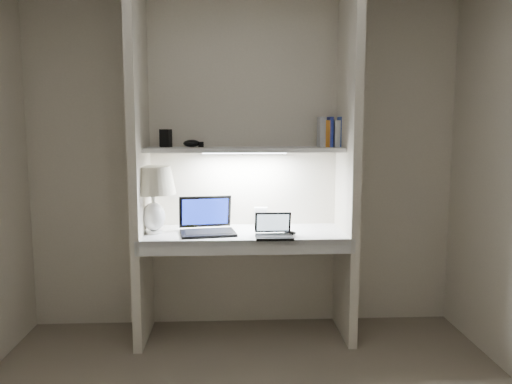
{
  "coord_description": "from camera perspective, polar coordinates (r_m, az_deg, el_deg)",
  "views": [
    {
      "loc": [
        -0.09,
        -2.26,
        1.51
      ],
      "look_at": [
        0.07,
        1.05,
        1.08
      ],
      "focal_mm": 35.0,
      "sensor_mm": 36.0,
      "label": 1
    }
  ],
  "objects": [
    {
      "name": "speaker",
      "position": [
        3.77,
        0.57,
        -2.81
      ],
      "size": [
        0.1,
        0.08,
        0.14
      ],
      "primitive_type": "cube",
      "rotation": [
        0.0,
        0.0,
        -0.07
      ],
      "color": "silver",
      "rests_on": "desk"
    },
    {
      "name": "book_row",
      "position": [
        3.72,
        8.7,
        6.71
      ],
      "size": [
        0.21,
        0.15,
        0.22
      ],
      "color": "silver",
      "rests_on": "shelf"
    },
    {
      "name": "alcove_panel_left",
      "position": [
        3.55,
        -13.17,
        3.04
      ],
      "size": [
        0.06,
        0.55,
        2.5
      ],
      "primitive_type": "cube",
      "color": "beige",
      "rests_on": "floor"
    },
    {
      "name": "shelf_gadget",
      "position": [
        3.64,
        -7.36,
        5.53
      ],
      "size": [
        0.15,
        0.13,
        0.05
      ],
      "primitive_type": "ellipsoid",
      "rotation": [
        0.0,
        0.0,
        0.4
      ],
      "color": "black",
      "rests_on": "shelf"
    },
    {
      "name": "shelf",
      "position": [
        3.58,
        -1.33,
        4.88
      ],
      "size": [
        1.4,
        0.36,
        0.03
      ],
      "primitive_type": "cube",
      "color": "silver",
      "rests_on": "back_wall"
    },
    {
      "name": "strip_light",
      "position": [
        3.58,
        -1.33,
        4.52
      ],
      "size": [
        0.6,
        0.04,
        0.02
      ],
      "primitive_type": "cube",
      "color": "white",
      "rests_on": "shelf"
    },
    {
      "name": "cable_coil",
      "position": [
        3.68,
        1.78,
        -4.05
      ],
      "size": [
        0.11,
        0.11,
        0.01
      ],
      "primitive_type": "torus",
      "rotation": [
        0.0,
        0.0,
        -0.06
      ],
      "color": "black",
      "rests_on": "desk"
    },
    {
      "name": "mouse",
      "position": [
        3.44,
        3.91,
        -4.73
      ],
      "size": [
        0.09,
        0.07,
        0.03
      ],
      "primitive_type": "ellipsoid",
      "rotation": [
        0.0,
        0.0,
        0.13
      ],
      "color": "black",
      "rests_on": "desk"
    },
    {
      "name": "back_wall",
      "position": [
        3.77,
        -1.4,
        3.48
      ],
      "size": [
        3.2,
        0.01,
        2.5
      ],
      "primitive_type": "cube",
      "color": "beige",
      "rests_on": "floor"
    },
    {
      "name": "sticky_note",
      "position": [
        3.64,
        -7.5,
        -4.36
      ],
      "size": [
        0.1,
        0.1,
        0.0
      ],
      "primitive_type": "cube",
      "rotation": [
        0.0,
        0.0,
        0.51
      ],
      "color": "yellow",
      "rests_on": "desk"
    },
    {
      "name": "desk_apron",
      "position": [
        3.32,
        -1.14,
        -6.33
      ],
      "size": [
        1.46,
        0.03,
        0.1
      ],
      "primitive_type": "cube",
      "color": "silver",
      "rests_on": "desk"
    },
    {
      "name": "laptop_netbook",
      "position": [
        3.38,
        2.04,
        -4.54
      ],
      "size": [
        0.25,
        0.22,
        0.16
      ],
      "rotation": [
        0.0,
        0.0,
        0.01
      ],
      "color": "black",
      "rests_on": "desk"
    },
    {
      "name": "shelf_box",
      "position": [
        3.68,
        -10.27,
        6.06
      ],
      "size": [
        0.09,
        0.08,
        0.13
      ],
      "primitive_type": "cube",
      "rotation": [
        0.0,
        0.0,
        -0.4
      ],
      "color": "black",
      "rests_on": "shelf"
    },
    {
      "name": "table_lamp",
      "position": [
        3.53,
        -11.71,
        0.42
      ],
      "size": [
        0.32,
        0.32,
        0.47
      ],
      "color": "white",
      "rests_on": "desk"
    },
    {
      "name": "alcove_panel_right",
      "position": [
        3.59,
        10.46,
        3.16
      ],
      "size": [
        0.06,
        0.55,
        2.5
      ],
      "primitive_type": "cube",
      "color": "beige",
      "rests_on": "floor"
    },
    {
      "name": "desk",
      "position": [
        3.57,
        -1.27,
        -4.87
      ],
      "size": [
        1.4,
        0.55,
        0.04
      ],
      "primitive_type": "cube",
      "color": "white",
      "rests_on": "alcove_panel_left"
    },
    {
      "name": "laptop_main",
      "position": [
        3.54,
        -5.64,
        -3.74
      ],
      "size": [
        0.42,
        0.38,
        0.25
      ],
      "rotation": [
        0.0,
        0.0,
        0.16
      ],
      "color": "black",
      "rests_on": "desk"
    }
  ]
}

